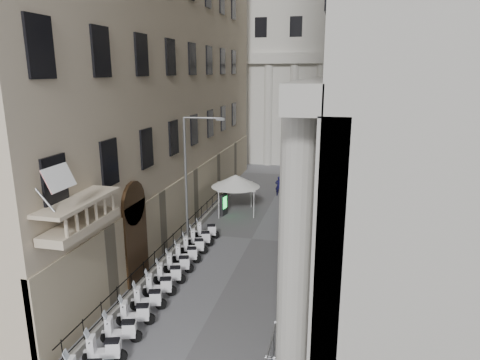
# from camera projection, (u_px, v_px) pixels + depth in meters

# --- Properties ---
(far_building) EXTENTS (22.00, 10.00, 30.00)m
(far_building) POSITION_uv_depth(u_px,v_px,m) (300.00, 39.00, 52.79)
(far_building) COLOR #B7B5AD
(far_building) RESTS_ON ground
(iron_fence) EXTENTS (0.30, 28.00, 1.40)m
(iron_fence) POSITION_uv_depth(u_px,v_px,m) (186.00, 240.00, 29.17)
(iron_fence) COLOR black
(iron_fence) RESTS_ON ground
(blue_awning) EXTENTS (1.60, 3.00, 3.00)m
(blue_awning) POSITION_uv_depth(u_px,v_px,m) (318.00, 212.00, 34.83)
(blue_awning) COLOR navy
(blue_awning) RESTS_ON ground
(scooter_2) EXTENTS (1.50, 0.95, 1.50)m
(scooter_2) POSITION_uv_depth(u_px,v_px,m) (122.00, 343.00, 18.13)
(scooter_2) COLOR white
(scooter_2) RESTS_ON ground
(scooter_3) EXTENTS (1.50, 0.95, 1.50)m
(scooter_3) POSITION_uv_depth(u_px,v_px,m) (137.00, 325.00, 19.37)
(scooter_3) COLOR white
(scooter_3) RESTS_ON ground
(scooter_4) EXTENTS (1.50, 0.95, 1.50)m
(scooter_4) POSITION_uv_depth(u_px,v_px,m) (149.00, 310.00, 20.62)
(scooter_4) COLOR white
(scooter_4) RESTS_ON ground
(scooter_5) EXTENTS (1.50, 0.95, 1.50)m
(scooter_5) POSITION_uv_depth(u_px,v_px,m) (160.00, 296.00, 21.86)
(scooter_5) COLOR white
(scooter_5) RESTS_ON ground
(scooter_6) EXTENTS (1.50, 0.95, 1.50)m
(scooter_6) POSITION_uv_depth(u_px,v_px,m) (170.00, 284.00, 23.11)
(scooter_6) COLOR white
(scooter_6) RESTS_ON ground
(scooter_7) EXTENTS (1.50, 0.95, 1.50)m
(scooter_7) POSITION_uv_depth(u_px,v_px,m) (179.00, 273.00, 24.35)
(scooter_7) COLOR white
(scooter_7) RESTS_ON ground
(scooter_8) EXTENTS (1.50, 0.95, 1.50)m
(scooter_8) POSITION_uv_depth(u_px,v_px,m) (187.00, 263.00, 25.60)
(scooter_8) COLOR white
(scooter_8) RESTS_ON ground
(scooter_9) EXTENTS (1.50, 0.95, 1.50)m
(scooter_9) POSITION_uv_depth(u_px,v_px,m) (194.00, 254.00, 26.84)
(scooter_9) COLOR white
(scooter_9) RESTS_ON ground
(scooter_10) EXTENTS (1.50, 0.95, 1.50)m
(scooter_10) POSITION_uv_depth(u_px,v_px,m) (201.00, 246.00, 28.09)
(scooter_10) COLOR white
(scooter_10) RESTS_ON ground
(scooter_11) EXTENTS (1.50, 0.95, 1.50)m
(scooter_11) POSITION_uv_depth(u_px,v_px,m) (207.00, 239.00, 29.33)
(scooter_11) COLOR white
(scooter_11) RESTS_ON ground
(barrier_1) EXTENTS (0.60, 2.40, 1.10)m
(barrier_1) POSITION_uv_depth(u_px,v_px,m) (277.00, 340.00, 18.30)
(barrier_1) COLOR #B6B8BE
(barrier_1) RESTS_ON ground
(barrier_2) EXTENTS (0.60, 2.40, 1.10)m
(barrier_2) POSITION_uv_depth(u_px,v_px,m) (285.00, 309.00, 20.66)
(barrier_2) COLOR #B6B8BE
(barrier_2) RESTS_ON ground
(barrier_3) EXTENTS (0.60, 2.40, 1.10)m
(barrier_3) POSITION_uv_depth(u_px,v_px,m) (291.00, 285.00, 23.01)
(barrier_3) COLOR #B6B8BE
(barrier_3) RESTS_ON ground
(barrier_4) EXTENTS (0.60, 2.40, 1.10)m
(barrier_4) POSITION_uv_depth(u_px,v_px,m) (296.00, 265.00, 25.37)
(barrier_4) COLOR #B6B8BE
(barrier_4) RESTS_ON ground
(barrier_5) EXTENTS (0.60, 2.40, 1.10)m
(barrier_5) POSITION_uv_depth(u_px,v_px,m) (300.00, 248.00, 27.73)
(barrier_5) COLOR #B6B8BE
(barrier_5) RESTS_ON ground
(security_tent) EXTENTS (3.90, 3.90, 3.17)m
(security_tent) POSITION_uv_depth(u_px,v_px,m) (240.00, 182.00, 33.72)
(security_tent) COLOR white
(security_tent) RESTS_ON ground
(street_lamp) EXTENTS (2.73, 0.29, 8.38)m
(street_lamp) POSITION_uv_depth(u_px,v_px,m) (190.00, 169.00, 27.84)
(street_lamp) COLOR gray
(street_lamp) RESTS_ON ground
(info_kiosk) EXTENTS (0.40, 0.85, 1.72)m
(info_kiosk) POSITION_uv_depth(u_px,v_px,m) (224.00, 205.00, 33.98)
(info_kiosk) COLOR black
(info_kiosk) RESTS_ON ground
(pedestrian_a) EXTENTS (0.73, 0.56, 1.80)m
(pedestrian_a) POSITION_uv_depth(u_px,v_px,m) (279.00, 186.00, 39.37)
(pedestrian_a) COLOR black
(pedestrian_a) RESTS_ON ground
(pedestrian_b) EXTENTS (0.99, 0.91, 1.65)m
(pedestrian_b) POSITION_uv_depth(u_px,v_px,m) (285.00, 177.00, 43.04)
(pedestrian_b) COLOR black
(pedestrian_b) RESTS_ON ground
(pedestrian_c) EXTENTS (1.04, 0.86, 1.82)m
(pedestrian_c) POSITION_uv_depth(u_px,v_px,m) (290.00, 174.00, 43.85)
(pedestrian_c) COLOR black
(pedestrian_c) RESTS_ON ground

